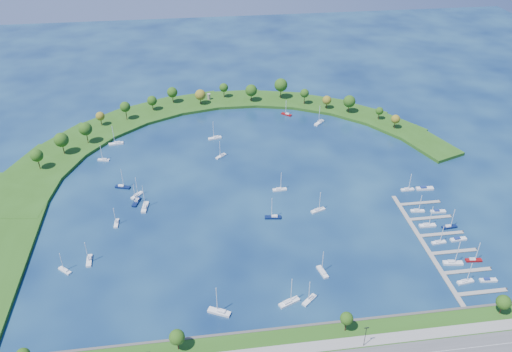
{
  "coord_description": "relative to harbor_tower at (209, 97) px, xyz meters",
  "views": [
    {
      "loc": [
        -27.81,
        -234.73,
        160.45
      ],
      "look_at": [
        5.0,
        5.0,
        4.0
      ],
      "focal_mm": 35.46,
      "sensor_mm": 36.0,
      "label": 1
    }
  ],
  "objects": [
    {
      "name": "docked_boat_8",
      "position": [
        100.85,
        -153.08,
        -3.51
      ],
      "size": [
        7.35,
        2.88,
        10.52
      ],
      "rotation": [
        0.0,
        0.0,
        -0.12
      ],
      "color": "white",
      "rests_on": "ground"
    },
    {
      "name": "moored_boat_1",
      "position": [
        39.92,
        -191.25,
        -3.47
      ],
      "size": [
        4.12,
        8.49,
        12.02
      ],
      "rotation": [
        0.0,
        0.0,
        1.8
      ],
      "color": "white",
      "rests_on": "ground"
    },
    {
      "name": "moored_boat_19",
      "position": [
        48.93,
        -145.65,
        -3.48
      ],
      "size": [
        8.26,
        4.85,
        11.73
      ],
      "rotation": [
        0.0,
        0.0,
        6.64
      ],
      "color": "white",
      "rests_on": "ground"
    },
    {
      "name": "moored_boat_0",
      "position": [
        -63.5,
        -57.61,
        -3.43
      ],
      "size": [
        9.44,
        3.8,
        13.48
      ],
      "rotation": [
        0.0,
        0.0,
        3.28
      ],
      "color": "white",
      "rests_on": "ground"
    },
    {
      "name": "moored_boat_13",
      "position": [
        -65.35,
        -169.14,
        -3.47
      ],
      "size": [
        2.74,
        8.32,
        12.07
      ],
      "rotation": [
        0.0,
        0.0,
        4.77
      ],
      "color": "white",
      "rests_on": "ground"
    },
    {
      "name": "docked_boat_4",
      "position": [
        100.85,
        -178.79,
        -3.52
      ],
      "size": [
        7.2,
        2.48,
        10.41
      ],
      "rotation": [
        0.0,
        0.0,
        0.07
      ],
      "color": "white",
      "rests_on": "ground"
    },
    {
      "name": "docked_boat_2",
      "position": [
        100.82,
        -193.6,
        -3.44
      ],
      "size": [
        9.23,
        3.79,
        13.17
      ],
      "rotation": [
        0.0,
        0.0,
        -0.15
      ],
      "color": "white",
      "rests_on": "ground"
    },
    {
      "name": "moored_boat_15",
      "position": [
        32.21,
        -123.76,
        -3.48
      ],
      "size": [
        8.08,
        2.78,
        11.67
      ],
      "rotation": [
        0.0,
        0.0,
        0.07
      ],
      "color": "white",
      "rests_on": "ground"
    },
    {
      "name": "docked_boat_5",
      "position": [
        111.29,
        -177.96,
        -3.78
      ],
      "size": [
        8.2,
        2.78,
        1.65
      ],
      "rotation": [
        0.0,
        0.0,
        0.06
      ],
      "color": "white",
      "rests_on": "ground"
    },
    {
      "name": "moored_boat_11",
      "position": [
        2.58,
        -82.61,
        -3.5
      ],
      "size": [
        7.15,
        6.52,
        11.14
      ],
      "rotation": [
        0.0,
        0.0,
        3.84
      ],
      "color": "white",
      "rests_on": "ground"
    },
    {
      "name": "docked_boat_1",
      "position": [
        111.3,
        -206.09,
        -3.82
      ],
      "size": [
        7.71,
        2.77,
        1.54
      ],
      "rotation": [
        0.0,
        0.0,
        -0.09
      ],
      "color": "white",
      "rests_on": "ground"
    },
    {
      "name": "moored_boat_3",
      "position": [
        -75.37,
        -174.44,
        -3.51
      ],
      "size": [
        6.64,
        6.3,
        10.51
      ],
      "rotation": [
        0.0,
        0.0,
        2.4
      ],
      "color": "white",
      "rests_on": "ground"
    },
    {
      "name": "docked_boat_0",
      "position": [
        100.84,
        -205.65,
        -3.5
      ],
      "size": [
        7.77,
        3.05,
        11.11
      ],
      "rotation": [
        0.0,
        0.0,
        0.13
      ],
      "color": "white",
      "rests_on": "ground"
    },
    {
      "name": "moored_boat_18",
      "position": [
        -7.89,
        -208.44,
        -3.41
      ],
      "size": [
        9.81,
        6.64,
        14.12
      ],
      "rotation": [
        0.0,
        0.0,
        2.69
      ],
      "color": "white",
      "rests_on": "ground"
    },
    {
      "name": "moored_boat_14",
      "position": [
        -46.59,
        -118.82,
        -3.48
      ],
      "size": [
        6.9,
        7.54,
        11.76
      ],
      "rotation": [
        0.0,
        0.0,
        0.86
      ],
      "color": "white",
      "rests_on": "ground"
    },
    {
      "name": "moored_boat_10",
      "position": [
        0.42,
        -58.73,
        -3.45
      ],
      "size": [
        9.14,
        4.37,
        12.95
      ],
      "rotation": [
        0.0,
        0.0,
        3.37
      ],
      "color": "white",
      "rests_on": "ground"
    },
    {
      "name": "docked_boat_9",
      "position": [
        111.29,
        -155.12,
        -3.79
      ],
      "size": [
        8.04,
        2.79,
        1.61
      ],
      "rotation": [
        0.0,
        0.0,
        -0.07
      ],
      "color": "white",
      "rests_on": "ground"
    },
    {
      "name": "moored_boat_8",
      "position": [
        24.47,
        -148.34,
        -3.46
      ],
      "size": [
        8.77,
        3.53,
        12.52
      ],
      "rotation": [
        0.0,
        0.0,
        3.0
      ],
      "color": "#0A1640",
      "rests_on": "ground"
    },
    {
      "name": "moored_boat_9",
      "position": [
        -55.19,
        -109.17,
        -3.46
      ],
      "size": [
        8.82,
        4.87,
        12.5
      ],
      "rotation": [
        0.0,
        0.0,
        5.97
      ],
      "color": "#0A1640",
      "rests_on": "ground"
    },
    {
      "name": "moored_boat_5",
      "position": [
        -41.74,
        -130.6,
        -3.42
      ],
      "size": [
        3.87,
        9.61,
        13.73
      ],
      "rotation": [
        0.0,
        0.0,
        1.43
      ],
      "color": "white",
      "rests_on": "ground"
    },
    {
      "name": "harbor_tower",
      "position": [
        0.0,
        0.0,
        0.0
      ],
      "size": [
        2.6,
        2.6,
        4.65
      ],
      "color": "gray",
      "rests_on": "breakwater"
    },
    {
      "name": "dock_system",
      "position": [
        100.61,
        -179.39,
        -4.03
      ],
      "size": [
        24.28,
        82.0,
        1.6
      ],
      "color": "gray",
      "rests_on": "ground"
    },
    {
      "name": "moored_boat_7",
      "position": [
        30.35,
        -206.82,
        -3.49
      ],
      "size": [
        7.34,
        6.75,
        11.47
      ],
      "rotation": [
        0.0,
        0.0,
        3.85
      ],
      "color": "white",
      "rests_on": "ground"
    },
    {
      "name": "docked_boat_11",
      "position": [
        113.17,
        -133.85,
        -3.66
      ],
      "size": [
        9.72,
        3.17,
        1.96
      ],
      "rotation": [
        0.0,
        0.0,
        -0.05
      ],
      "color": "white",
      "rests_on": "ground"
    },
    {
      "name": "moored_boat_4",
      "position": [
        74.07,
        -46.4,
        -3.42
      ],
      "size": [
        8.58,
        8.42,
        13.81
      ],
      "rotation": [
        0.0,
        0.0,
        3.91
      ],
      "color": "white",
      "rests_on": "ground"
    },
    {
      "name": "docked_boat_3",
      "position": [
        111.34,
        -193.02,
        -3.5
      ],
      "size": [
        7.66,
        2.82,
        11.01
      ],
      "rotation": [
        0.0,
        0.0,
        -0.1
      ],
      "color": "maroon",
      "rests_on": "ground"
    },
    {
      "name": "ground",
      "position": [
        15.31,
        -118.39,
        -4.38
      ],
      "size": [
        700.0,
        700.0,
        0.0
      ],
      "primitive_type": "plane",
      "color": "#071640",
      "rests_on": "ground"
    },
    {
      "name": "docked_boat_7",
      "position": [
        111.34,
        -168.22,
        -3.49
      ],
      "size": [
        7.93,
        2.8,
        11.44
      ],
      "rotation": [
        0.0,
        0.0,
        0.08
      ],
      "color": "#0A1640",
      "rests_on": "ground"
    },
    {
      "name": "moored_boat_6",
      "position": [
        -55.5,
        -142.38,
        -3.52
      ],
      "size": [
        2.19,
        7.17,
        10.46
      ],
      "rotation": [
        0.0,
        0.0,
        4.68
      ],
      "color": "white",
      "rests_on": "ground"
    },
    {
      "name": "moored_boat_2",
      "position": [
        21.53,
        -207.14,
        -3.42
      ],
      "size": [
        9.64,
        6.04,
        13.75
      ],
      "rotation": [
        0.0,
        0.0,
        0.4
      ],
      "color": "white",
      "rests_on": "ground"
    },
    {
      "name": "breakwater",
      "position": [
        -31.02,
        -69.68,
        -3.39
      ],
      "size": [
        286.74,
        247.64,
        2.0
      ],
      "color": "#265015",
      "rests_on": "ground"
    },
    {
      "name": "docked_boat_10",
      "position": [
        103.24,
        -133.43,
        -3.51
      ],
      "size": [
        7.37,
        2.2,
        10.77
      ],
      "rotation": [
        0.0,
        0.0,
        0.02
      ],
      "color": "white",
      "rests_on": "ground"
    },
    {
      "name": "docked_boat_6",
      "position": [
        100.82,
        -165.65,
        -3.46
      ],
      "size": [
        8.44,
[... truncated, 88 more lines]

